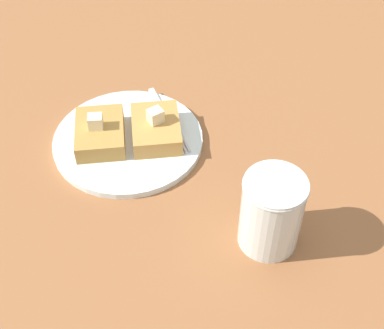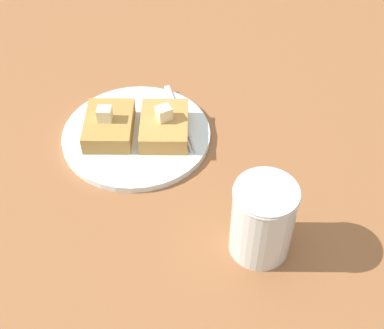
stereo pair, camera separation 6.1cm
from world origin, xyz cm
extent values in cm
cube|color=#935B35|center=(0.00, 0.00, 1.21)|extent=(123.39, 123.39, 2.41)
cylinder|color=white|center=(4.23, 5.48, 2.92)|extent=(22.42, 22.42, 1.02)
torus|color=navy|center=(4.23, 5.48, 3.03)|extent=(22.42, 22.42, 0.80)
cube|color=#C48C45|center=(0.35, 4.76, 4.82)|extent=(8.63, 10.60, 2.77)
cube|color=#B6853F|center=(8.12, 6.20, 4.82)|extent=(8.63, 10.60, 2.77)
cube|color=beige|center=(-0.01, 4.59, 7.24)|extent=(2.78, 2.74, 2.07)
cube|color=beige|center=(8.47, 6.40, 7.24)|extent=(2.31, 2.13, 2.07)
cube|color=silver|center=(0.10, -1.55, 3.61)|extent=(5.05, 9.44, 0.36)
cube|color=silver|center=(-2.61, 4.24, 3.61)|extent=(3.18, 3.47, 0.36)
cube|color=silver|center=(-4.62, 6.61, 3.61)|extent=(1.64, 3.03, 0.36)
cube|color=silver|center=(-4.13, 6.85, 3.61)|extent=(1.64, 3.03, 0.36)
cube|color=silver|center=(-3.63, 7.08, 3.61)|extent=(1.64, 3.03, 0.36)
cube|color=silver|center=(-3.13, 7.31, 3.61)|extent=(1.64, 3.03, 0.36)
cylinder|color=#431A0D|center=(-16.08, 21.88, 5.36)|extent=(6.99, 6.99, 5.90)
cylinder|color=silver|center=(-16.08, 21.88, 7.76)|extent=(7.60, 7.60, 10.69)
torus|color=silver|center=(-16.08, 21.88, 12.65)|extent=(7.80, 7.80, 0.50)
camera|label=1|loc=(-9.08, 62.70, 58.60)|focal=50.00mm
camera|label=2|loc=(-15.18, 61.92, 58.60)|focal=50.00mm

